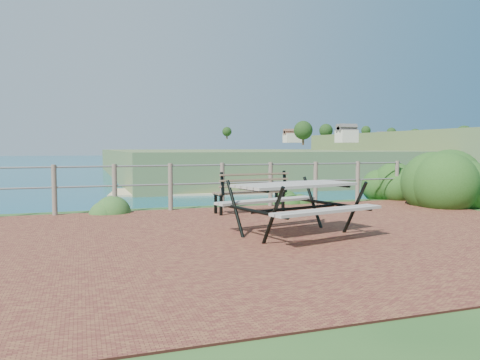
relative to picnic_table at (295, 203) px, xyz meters
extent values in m
cube|color=maroon|center=(-0.14, 0.06, -0.50)|extent=(10.00, 7.00, 0.12)
plane|color=#12666F|center=(-0.14, 200.06, -0.50)|extent=(1200.00, 1200.00, 0.00)
cylinder|color=#6B5B4C|center=(-3.59, 3.41, 0.02)|extent=(0.10, 0.10, 1.00)
cylinder|color=#6B5B4C|center=(-2.44, 3.41, 0.02)|extent=(0.10, 0.10, 1.00)
cylinder|color=#6B5B4C|center=(-1.29, 3.41, 0.02)|extent=(0.10, 0.10, 1.00)
cylinder|color=#6B5B4C|center=(-0.14, 3.41, 0.02)|extent=(0.10, 0.10, 1.00)
cylinder|color=#6B5B4C|center=(1.01, 3.41, 0.02)|extent=(0.10, 0.10, 1.00)
cylinder|color=#6B5B4C|center=(2.16, 3.41, 0.02)|extent=(0.10, 0.10, 1.00)
cylinder|color=#6B5B4C|center=(3.31, 3.41, 0.02)|extent=(0.10, 0.10, 1.00)
cylinder|color=#6B5B4C|center=(4.46, 3.41, 0.02)|extent=(0.10, 0.10, 1.00)
cylinder|color=slate|center=(-0.14, 3.41, 0.47)|extent=(9.40, 0.04, 0.04)
cylinder|color=slate|center=(-0.14, 3.41, 0.07)|extent=(9.40, 0.04, 0.04)
cube|color=#4C6633|center=(139.86, 210.06, -6.50)|extent=(260.00, 180.00, 12.00)
cube|color=#CDBC8C|center=(129.86, 125.06, -12.25)|extent=(209.53, 114.73, 0.50)
cube|color=gray|center=(0.00, 0.00, 0.28)|extent=(2.00, 1.20, 0.04)
cube|color=gray|center=(0.00, 0.00, -0.03)|extent=(1.88, 0.71, 0.04)
cube|color=gray|center=(0.00, 0.00, -0.03)|extent=(1.88, 0.71, 0.04)
cylinder|color=black|center=(0.00, 0.00, -0.08)|extent=(1.57, 0.43, 0.05)
cube|color=brown|center=(0.20, 2.55, -0.07)|extent=(1.55, 0.54, 0.03)
cube|color=brown|center=(0.20, 2.55, 0.20)|extent=(1.53, 0.28, 0.35)
cube|color=black|center=(0.20, 2.55, -0.28)|extent=(0.05, 0.06, 0.42)
cube|color=black|center=(0.20, 2.55, -0.28)|extent=(0.05, 0.06, 0.42)
cube|color=black|center=(0.20, 2.55, -0.28)|extent=(0.05, 0.06, 0.42)
cube|color=black|center=(0.20, 2.55, -0.28)|extent=(0.05, 0.06, 0.42)
ellipsoid|color=#1F4415|center=(4.81, 2.00, -0.50)|extent=(1.54, 1.54, 2.18)
ellipsoid|color=#1F4415|center=(4.45, 3.77, -0.50)|extent=(1.19, 1.19, 1.69)
ellipsoid|color=#1E5220|center=(-2.70, 3.65, -0.50)|extent=(0.85, 0.85, 0.62)
ellipsoid|color=#1F4415|center=(1.82, 3.98, -0.50)|extent=(0.81, 0.81, 0.56)
camera|label=1|loc=(-3.08, -6.43, 0.85)|focal=35.00mm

